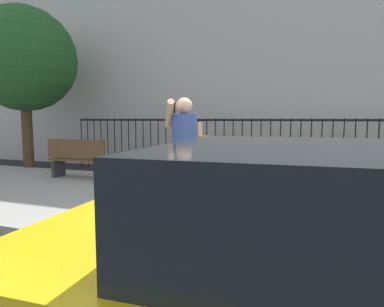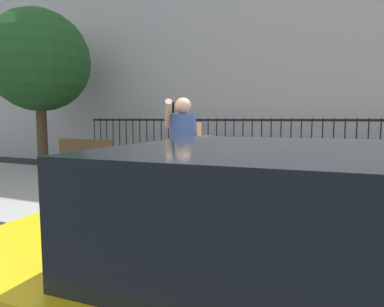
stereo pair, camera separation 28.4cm
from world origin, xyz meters
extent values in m
plane|color=black|center=(0.00, 0.00, 0.00)|extent=(60.00, 60.00, 0.00)
cube|color=#9E9B93|center=(0.00, 2.20, 0.07)|extent=(28.00, 4.40, 0.15)
cube|color=#BCB7B2|center=(0.00, 8.50, 4.86)|extent=(28.00, 4.00, 9.73)
cube|color=black|center=(0.00, 5.90, 1.55)|extent=(12.00, 0.04, 0.06)
cylinder|color=black|center=(-6.00, 5.90, 0.80)|extent=(0.03, 0.03, 1.60)
cylinder|color=black|center=(-5.74, 5.90, 0.80)|extent=(0.03, 0.03, 1.60)
cylinder|color=black|center=(-5.49, 5.90, 0.80)|extent=(0.03, 0.03, 1.60)
cylinder|color=black|center=(-5.23, 5.90, 0.80)|extent=(0.03, 0.03, 1.60)
cylinder|color=black|center=(-4.98, 5.90, 0.80)|extent=(0.03, 0.03, 1.60)
cylinder|color=black|center=(-4.72, 5.90, 0.80)|extent=(0.03, 0.03, 1.60)
cylinder|color=black|center=(-4.47, 5.90, 0.80)|extent=(0.03, 0.03, 1.60)
cylinder|color=black|center=(-4.21, 5.90, 0.80)|extent=(0.03, 0.03, 1.60)
cylinder|color=black|center=(-3.96, 5.90, 0.80)|extent=(0.03, 0.03, 1.60)
cylinder|color=black|center=(-3.70, 5.90, 0.80)|extent=(0.03, 0.03, 1.60)
cylinder|color=black|center=(-3.45, 5.90, 0.80)|extent=(0.03, 0.03, 1.60)
cylinder|color=black|center=(-3.19, 5.90, 0.80)|extent=(0.03, 0.03, 1.60)
cylinder|color=black|center=(-2.94, 5.90, 0.80)|extent=(0.03, 0.03, 1.60)
cylinder|color=black|center=(-2.68, 5.90, 0.80)|extent=(0.03, 0.03, 1.60)
cylinder|color=black|center=(-2.43, 5.90, 0.80)|extent=(0.03, 0.03, 1.60)
cylinder|color=black|center=(-2.17, 5.90, 0.80)|extent=(0.03, 0.03, 1.60)
cylinder|color=black|center=(-1.91, 5.90, 0.80)|extent=(0.03, 0.03, 1.60)
cylinder|color=black|center=(-1.66, 5.90, 0.80)|extent=(0.03, 0.03, 1.60)
cylinder|color=black|center=(-1.40, 5.90, 0.80)|extent=(0.03, 0.03, 1.60)
cylinder|color=black|center=(-1.15, 5.90, 0.80)|extent=(0.03, 0.03, 1.60)
cylinder|color=black|center=(-0.89, 5.90, 0.80)|extent=(0.03, 0.03, 1.60)
cylinder|color=black|center=(-0.64, 5.90, 0.80)|extent=(0.03, 0.03, 1.60)
cylinder|color=black|center=(-0.38, 5.90, 0.80)|extent=(0.03, 0.03, 1.60)
cylinder|color=black|center=(-0.13, 5.90, 0.80)|extent=(0.03, 0.03, 1.60)
cylinder|color=black|center=(0.13, 5.90, 0.80)|extent=(0.03, 0.03, 1.60)
cylinder|color=black|center=(0.38, 5.90, 0.80)|extent=(0.03, 0.03, 1.60)
cylinder|color=black|center=(0.64, 5.90, 0.80)|extent=(0.03, 0.03, 1.60)
cylinder|color=black|center=(0.89, 5.90, 0.80)|extent=(0.03, 0.03, 1.60)
cylinder|color=black|center=(1.15, 5.90, 0.80)|extent=(0.03, 0.03, 1.60)
cylinder|color=black|center=(1.40, 5.90, 0.80)|extent=(0.03, 0.03, 1.60)
cylinder|color=black|center=(1.66, 5.90, 0.80)|extent=(0.03, 0.03, 1.60)
cylinder|color=black|center=(1.91, 5.90, 0.80)|extent=(0.03, 0.03, 1.60)
cylinder|color=black|center=(2.17, 5.90, 0.80)|extent=(0.03, 0.03, 1.60)
cylinder|color=black|center=(2.43, 5.90, 0.80)|extent=(0.03, 0.03, 1.60)
cylinder|color=black|center=(2.68, 5.90, 0.80)|extent=(0.03, 0.03, 1.60)
cube|color=black|center=(1.49, -1.39, 1.17)|extent=(2.07, 1.69, 0.55)
cylinder|color=black|center=(0.30, -0.63, 0.32)|extent=(0.65, 0.25, 0.64)
cylinder|color=tan|center=(-0.49, 0.95, 0.54)|extent=(0.15, 0.15, 0.78)
cylinder|color=tan|center=(-0.32, 1.05, 0.54)|extent=(0.15, 0.15, 0.78)
cylinder|color=#33478C|center=(-0.40, 1.00, 1.29)|extent=(0.46, 0.46, 0.72)
sphere|color=tan|center=(-0.40, 1.00, 1.76)|extent=(0.22, 0.22, 0.22)
cylinder|color=tan|center=(-0.58, 0.90, 1.65)|extent=(0.32, 0.48, 0.39)
cylinder|color=tan|center=(-0.23, 1.09, 1.27)|extent=(0.09, 0.09, 0.54)
cube|color=black|center=(-0.56, 0.98, 1.74)|extent=(0.07, 0.04, 0.15)
cube|color=brown|center=(-0.18, 1.12, 1.18)|extent=(0.32, 0.28, 0.34)
cube|color=brown|center=(-4.03, 3.40, 0.60)|extent=(1.60, 0.45, 0.05)
cube|color=brown|center=(-4.03, 3.21, 0.88)|extent=(1.60, 0.06, 0.44)
cube|color=#333338|center=(-4.73, 3.40, 0.35)|extent=(0.08, 0.41, 0.40)
cube|color=#333338|center=(-3.33, 3.40, 0.35)|extent=(0.08, 0.41, 0.40)
cylinder|color=#4C3823|center=(-6.76, 4.42, 1.24)|extent=(0.30, 0.30, 2.48)
sphere|color=#235623|center=(-6.76, 4.42, 3.31)|extent=(3.00, 3.00, 3.00)
camera|label=1|loc=(1.27, -3.24, 1.59)|focal=31.50mm
camera|label=2|loc=(1.54, -3.13, 1.59)|focal=31.50mm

